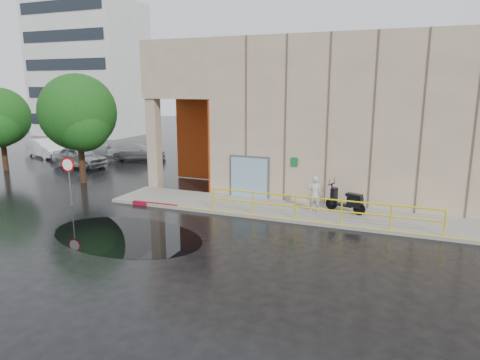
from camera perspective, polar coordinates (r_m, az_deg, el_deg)
The scene contains 15 objects.
ground at distance 16.66m, azimuth -6.58°, elevation -7.48°, with size 120.00×120.00×0.00m, color black.
sidewalk at distance 19.42m, azimuth 10.35°, elevation -4.47°, with size 20.00×3.00×0.15m, color gray.
building at distance 24.92m, azimuth 16.21°, elevation 8.59°, with size 20.00×10.17×8.00m.
guardrail at distance 17.93m, azimuth 10.36°, elevation -3.87°, with size 9.56×0.06×1.03m.
distant_building at distance 54.82m, azimuth -19.39°, elevation 13.63°, with size 12.00×8.08×15.00m.
person at distance 19.27m, azimuth 9.90°, elevation -1.84°, with size 0.59×0.39×1.63m, color #B1B2B7.
scooter at distance 19.45m, azimuth 13.98°, elevation -1.83°, with size 1.93×1.17×1.46m.
stop_sign at distance 21.82m, azimuth -21.91°, elevation 1.21°, with size 0.71×0.14×2.38m.
red_curb at distance 20.92m, azimuth -11.28°, elevation -3.24°, with size 2.40×0.18×0.18m, color maroon.
puddle at distance 17.22m, azimuth -14.95°, elevation -7.15°, with size 6.58×4.05×0.01m, color black.
car_a at distance 32.56m, azimuth -20.61°, elevation 2.92°, with size 1.75×4.35×1.48m, color silver.
car_b at distance 38.36m, azimuth -24.52°, elevation 3.91°, with size 1.56×4.47×1.47m, color white.
car_c at distance 34.48m, azimuth -13.70°, elevation 3.72°, with size 1.87×4.59×1.33m, color #B5B9BC.
tree_near at distance 26.60m, azimuth -20.65°, elevation 8.05°, with size 4.42×4.42×6.38m.
tree_far at distance 32.96m, azimuth -29.38°, elevation 7.04°, with size 3.90×3.93×5.59m.
Camera 1 is at (7.47, -13.79, 5.62)m, focal length 32.00 mm.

